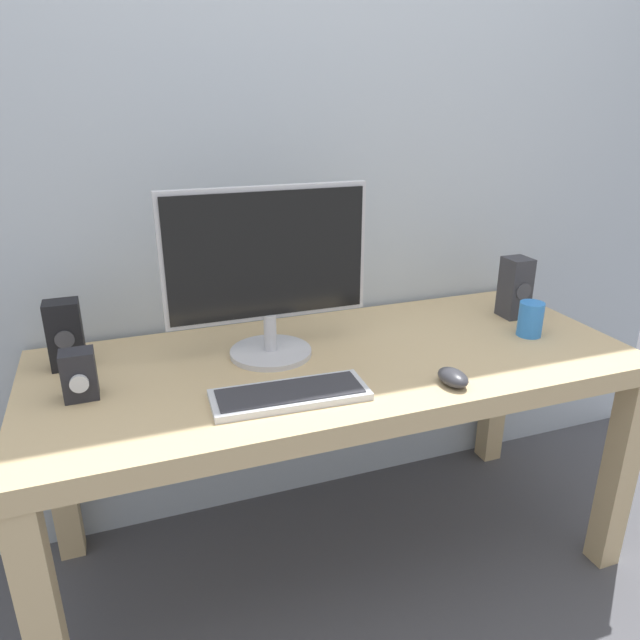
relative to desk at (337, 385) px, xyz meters
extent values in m
plane|color=#4C4C51|center=(0.00, 0.00, -0.63)|extent=(6.00, 6.00, 0.00)
cube|color=#B2BCC6|center=(0.00, 0.40, 0.87)|extent=(3.22, 0.04, 3.00)
cube|color=tan|center=(0.00, 0.00, 0.06)|extent=(1.71, 0.71, 0.06)
cube|color=tan|center=(-0.81, -0.31, -0.30)|extent=(0.08, 0.08, 0.66)
cube|color=tan|center=(0.81, -0.31, -0.30)|extent=(0.08, 0.08, 0.66)
cube|color=tan|center=(-0.81, 0.31, -0.30)|extent=(0.08, 0.08, 0.66)
cube|color=tan|center=(0.81, 0.31, -0.30)|extent=(0.08, 0.08, 0.66)
cylinder|color=silver|center=(-0.17, 0.08, 0.10)|extent=(0.23, 0.23, 0.02)
cylinder|color=silver|center=(-0.17, 0.08, 0.16)|extent=(0.04, 0.04, 0.11)
cube|color=silver|center=(-0.17, 0.09, 0.39)|extent=(0.57, 0.02, 0.37)
cube|color=black|center=(-0.17, 0.08, 0.39)|extent=(0.55, 0.01, 0.34)
cube|color=silver|center=(-0.20, -0.19, 0.10)|extent=(0.40, 0.16, 0.02)
cube|color=#333338|center=(-0.20, -0.19, 0.11)|extent=(0.36, 0.14, 0.00)
ellipsoid|color=#333338|center=(0.22, -0.26, 0.11)|extent=(0.07, 0.10, 0.04)
cube|color=#333338|center=(0.68, 0.11, 0.19)|extent=(0.08, 0.09, 0.20)
cylinder|color=#3F3F44|center=(0.68, 0.06, 0.19)|extent=(0.06, 0.00, 0.06)
cube|color=black|center=(-0.72, 0.19, 0.19)|extent=(0.09, 0.07, 0.19)
cylinder|color=#3F3F44|center=(-0.72, 0.16, 0.19)|extent=(0.05, 0.00, 0.05)
cube|color=#232328|center=(-0.68, -0.01, 0.15)|extent=(0.08, 0.06, 0.12)
cylinder|color=silver|center=(-0.68, -0.05, 0.15)|extent=(0.04, 0.01, 0.04)
cylinder|color=#337FD8|center=(0.62, -0.05, 0.15)|extent=(0.08, 0.08, 0.11)
camera|label=1|loc=(-0.57, -1.42, 0.79)|focal=32.96mm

